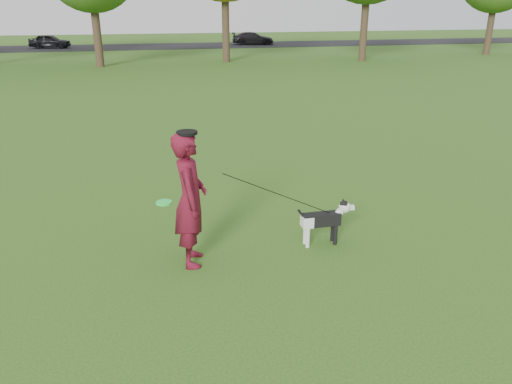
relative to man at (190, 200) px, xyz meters
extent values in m
plane|color=#285116|center=(1.07, 0.39, -1.02)|extent=(120.00, 120.00, 0.00)
cube|color=black|center=(1.07, 40.39, -1.01)|extent=(120.00, 7.00, 0.02)
imported|color=#510B1C|center=(0.00, 0.00, 0.00)|extent=(0.57, 0.79, 2.03)
cube|color=black|center=(2.09, 0.14, -0.58)|extent=(0.62, 0.19, 0.20)
cube|color=white|center=(1.85, 0.14, -0.59)|extent=(0.17, 0.20, 0.18)
cylinder|color=white|center=(1.85, 0.07, -0.85)|extent=(0.06, 0.06, 0.34)
cylinder|color=white|center=(1.85, 0.20, -0.85)|extent=(0.06, 0.06, 0.34)
cylinder|color=black|center=(2.32, 0.07, -0.85)|extent=(0.06, 0.06, 0.34)
cylinder|color=black|center=(2.32, 0.20, -0.85)|extent=(0.06, 0.06, 0.34)
cylinder|color=white|center=(2.37, 0.14, -0.52)|extent=(0.21, 0.12, 0.22)
sphere|color=white|center=(2.48, 0.14, -0.40)|extent=(0.19, 0.19, 0.19)
sphere|color=black|center=(2.47, 0.14, -0.36)|extent=(0.15, 0.15, 0.15)
cube|color=white|center=(2.58, 0.14, -0.42)|extent=(0.12, 0.07, 0.07)
sphere|color=black|center=(2.65, 0.14, -0.42)|extent=(0.04, 0.04, 0.04)
cone|color=black|center=(2.47, 0.09, -0.30)|extent=(0.07, 0.07, 0.08)
cone|color=black|center=(2.47, 0.19, -0.30)|extent=(0.07, 0.07, 0.08)
cylinder|color=black|center=(1.79, 0.14, -0.50)|extent=(0.21, 0.04, 0.28)
cylinder|color=black|center=(2.31, 0.14, -0.51)|extent=(0.14, 0.14, 0.02)
imported|color=black|center=(-7.93, 40.39, -0.42)|extent=(3.56, 1.95, 1.15)
imported|color=black|center=(9.85, 40.39, -0.44)|extent=(4.02, 2.06, 1.12)
cylinder|color=#20FF4C|center=(-0.38, -0.08, 0.02)|extent=(0.23, 0.23, 0.02)
cylinder|color=black|center=(0.00, 0.00, 1.00)|extent=(0.30, 0.30, 0.04)
cylinder|color=#38281C|center=(-2.93, 25.89, 1.08)|extent=(0.48, 0.48, 4.20)
cylinder|color=#38281C|center=(5.07, 26.89, 1.50)|extent=(0.48, 0.48, 5.04)
cylinder|color=#38281C|center=(14.07, 25.39, 1.40)|extent=(0.48, 0.48, 4.83)
cylinder|color=#38281C|center=(25.07, 27.39, 0.98)|extent=(0.48, 0.48, 3.99)
camera|label=1|loc=(-0.56, -6.78, 2.69)|focal=35.00mm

